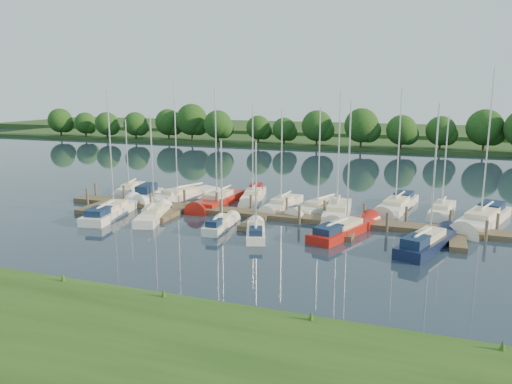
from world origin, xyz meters
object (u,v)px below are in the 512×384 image
(sailboat_s_2, at_px, (221,225))
(motorboat, at_px, (146,195))
(sailboat_n_0, at_px, (130,189))
(dock, at_px, (261,216))
(sailboat_n_5, at_px, (282,205))

(sailboat_s_2, bearing_deg, motorboat, 143.03)
(sailboat_n_0, distance_m, sailboat_s_2, 18.86)
(sailboat_n_0, xyz_separation_m, sailboat_s_2, (15.70, -10.45, 0.05))
(sailboat_n_0, bearing_deg, dock, 146.96)
(sailboat_n_5, bearing_deg, motorboat, 7.17)
(motorboat, height_order, sailboat_s_2, sailboat_s_2)
(dock, distance_m, sailboat_n_0, 18.79)
(dock, bearing_deg, sailboat_n_0, 160.69)
(sailboat_n_0, height_order, sailboat_n_5, sailboat_n_5)
(sailboat_n_5, relative_size, sailboat_s_2, 1.31)
(dock, xyz_separation_m, sailboat_s_2, (-2.03, -4.24, 0.12))
(sailboat_n_5, bearing_deg, dock, 86.80)
(sailboat_n_0, distance_m, motorboat, 4.61)
(dock, height_order, sailboat_n_5, sailboat_n_5)
(dock, bearing_deg, sailboat_n_5, 83.02)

